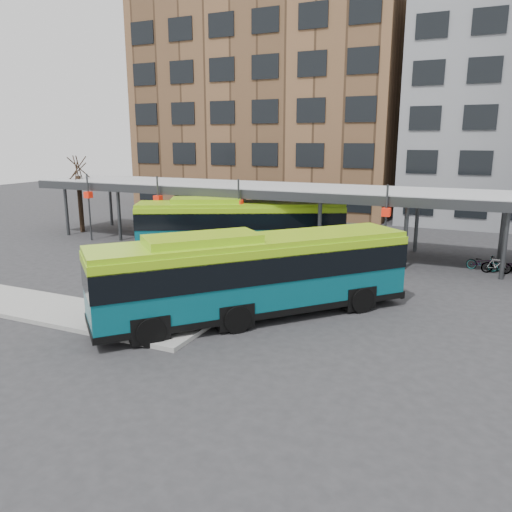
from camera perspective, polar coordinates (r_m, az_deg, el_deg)
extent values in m
plane|color=#28282B|center=(22.02, -6.14, -5.93)|extent=(120.00, 120.00, 0.00)
cube|color=gray|center=(23.09, -21.96, -5.70)|extent=(14.00, 3.00, 0.18)
cube|color=#999B9E|center=(32.82, 5.32, 7.59)|extent=(40.00, 6.00, 0.35)
cube|color=#383A3D|center=(30.03, 3.42, 6.81)|extent=(40.00, 0.15, 0.55)
cylinder|color=#383A3D|center=(40.68, -20.84, 4.89)|extent=(0.24, 0.24, 3.80)
cylinder|color=#383A3D|center=(44.31, -16.28, 5.85)|extent=(0.24, 0.24, 3.80)
cylinder|color=#383A3D|center=(37.32, -15.37, 4.61)|extent=(0.24, 0.24, 3.80)
cylinder|color=#383A3D|center=(41.25, -10.95, 5.62)|extent=(0.24, 0.24, 3.80)
cylinder|color=#383A3D|center=(34.37, -8.90, 4.21)|extent=(0.24, 0.24, 3.80)
cylinder|color=#383A3D|center=(38.60, -4.84, 5.31)|extent=(0.24, 0.24, 3.80)
cylinder|color=#383A3D|center=(31.94, -1.35, 3.68)|extent=(0.24, 0.24, 3.80)
cylinder|color=#383A3D|center=(36.45, 2.07, 4.87)|extent=(0.24, 0.24, 3.80)
cylinder|color=#383A3D|center=(30.14, 7.27, 3.00)|extent=(0.24, 0.24, 3.80)
cylinder|color=#383A3D|center=(34.89, 9.71, 4.31)|extent=(0.24, 0.24, 3.80)
cylinder|color=#383A3D|center=(29.10, 16.71, 2.18)|extent=(0.24, 0.24, 3.80)
cylinder|color=#383A3D|center=(33.99, 17.89, 3.63)|extent=(0.24, 0.24, 3.80)
cylinder|color=#383A3D|center=(28.90, 26.56, 1.26)|extent=(0.24, 0.24, 3.80)
cylinder|color=#383A3D|center=(33.82, 26.32, 2.85)|extent=(0.24, 0.24, 3.80)
cylinder|color=#383A3D|center=(37.97, -18.53, 5.30)|extent=(0.12, 0.12, 4.80)
cube|color=red|center=(37.87, -18.63, 6.65)|extent=(0.45, 0.45, 0.45)
cylinder|color=#383A3D|center=(34.20, -11.07, 4.93)|extent=(0.12, 0.12, 4.80)
cube|color=red|center=(34.09, -11.14, 6.43)|extent=(0.45, 0.45, 0.45)
cylinder|color=#383A3D|center=(31.15, -1.99, 4.37)|extent=(0.12, 0.12, 4.80)
cube|color=red|center=(31.02, -2.00, 6.01)|extent=(0.45, 0.45, 0.45)
cylinder|color=#383A3D|center=(28.38, 14.56, 3.07)|extent=(0.12, 0.12, 4.80)
cube|color=red|center=(28.24, 14.66, 4.87)|extent=(0.45, 0.45, 0.45)
cylinder|color=black|center=(41.70, -19.42, 5.61)|extent=(0.36, 0.36, 4.40)
cylinder|color=black|center=(41.40, -19.60, 9.17)|extent=(0.08, 1.63, 1.59)
cylinder|color=black|center=(41.54, -19.60, 9.18)|extent=(1.63, 0.13, 1.59)
cylinder|color=black|center=(41.53, -19.80, 9.16)|extent=(0.15, 1.63, 1.59)
cylinder|color=black|center=(41.40, -19.80, 9.15)|extent=(1.63, 0.10, 1.59)
cube|color=brown|center=(54.12, 1.92, 17.27)|extent=(26.00, 14.00, 22.00)
cube|color=#084E5B|center=(20.36, -0.16, -2.31)|extent=(10.80, 11.56, 2.73)
cube|color=black|center=(20.22, -0.16, -0.82)|extent=(10.88, 11.64, 1.04)
cube|color=#88BD13|center=(20.01, -0.17, 1.76)|extent=(10.72, 11.48, 0.22)
cube|color=#88BD13|center=(19.22, -6.15, 1.86)|extent=(4.38, 4.56, 0.38)
cube|color=black|center=(20.72, -0.16, -5.60)|extent=(10.89, 11.65, 0.26)
cylinder|color=black|center=(21.68, 11.96, -4.94)|extent=(0.97, 1.03, 1.09)
cylinder|color=black|center=(23.79, 8.25, -3.15)|extent=(0.97, 1.03, 1.09)
cylinder|color=black|center=(19.08, -2.19, -7.20)|extent=(0.97, 1.03, 1.09)
cylinder|color=black|center=(21.44, -4.81, -4.90)|extent=(0.97, 1.03, 1.09)
cylinder|color=black|center=(18.23, -11.92, -8.49)|extent=(0.97, 1.03, 1.09)
cylinder|color=black|center=(20.69, -13.46, -5.91)|extent=(0.97, 1.03, 1.09)
cube|color=#084E5B|center=(31.95, -1.77, 3.37)|extent=(12.79, 8.24, 2.70)
cube|color=black|center=(31.86, -1.78, 4.33)|extent=(12.87, 8.32, 1.03)
cube|color=#88BD13|center=(31.73, -1.79, 5.97)|extent=(12.74, 8.14, 0.22)
cube|color=#88BD13|center=(31.75, -5.71, 6.31)|extent=(4.73, 3.68, 0.38)
cube|color=black|center=(32.18, -1.75, 1.23)|extent=(12.88, 8.32, 0.26)
cylinder|color=black|center=(31.23, 6.23, 0.85)|extent=(1.11, 0.77, 1.08)
cylinder|color=black|center=(33.78, 5.57, 1.81)|extent=(1.11, 0.77, 1.08)
cylinder|color=black|center=(30.90, -4.13, 0.76)|extent=(1.11, 0.77, 1.08)
cylinder|color=black|center=(33.48, -4.00, 1.73)|extent=(1.11, 0.77, 1.08)
cylinder|color=black|center=(31.17, -10.09, 0.69)|extent=(1.11, 0.77, 1.08)
cylinder|color=black|center=(33.73, -9.51, 1.67)|extent=(1.11, 0.77, 1.08)
imported|color=slate|center=(30.62, 24.45, -0.71)|extent=(1.79, 0.92, 0.89)
imported|color=slate|center=(30.30, 25.79, -0.94)|extent=(1.61, 0.66, 0.94)
imported|color=slate|center=(30.61, 26.69, -0.98)|extent=(1.73, 0.93, 0.86)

